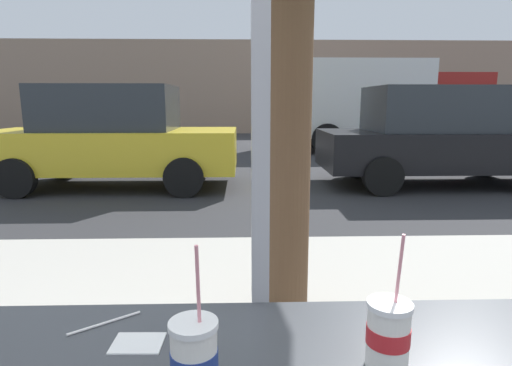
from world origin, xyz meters
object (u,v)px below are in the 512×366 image
object	(u,v)px
box_truck	(371,102)
soda_cup_right	(194,359)
soda_cup_left	(388,334)
parked_car_black	(439,137)
parked_car_yellow	(113,137)

from	to	relation	value
box_truck	soda_cup_right	bearing A→B (deg)	-108.18
soda_cup_left	parked_car_black	distance (m)	7.37
parked_car_black	box_truck	distance (m)	5.78
soda_cup_right	box_truck	size ratio (longest dim) A/B	0.05
parked_car_black	box_truck	bearing A→B (deg)	85.31
parked_car_yellow	soda_cup_right	bearing A→B (deg)	-71.87
soda_cup_left	parked_car_black	size ratio (longest dim) A/B	0.07
soda_cup_left	parked_car_black	world-z (taller)	parked_car_black
parked_car_black	box_truck	world-z (taller)	box_truck
parked_car_black	parked_car_yellow	bearing A→B (deg)	180.00
soda_cup_left	box_truck	size ratio (longest dim) A/B	0.05
parked_car_yellow	box_truck	world-z (taller)	box_truck
soda_cup_left	parked_car_yellow	world-z (taller)	parked_car_yellow
box_truck	parked_car_yellow	bearing A→B (deg)	-137.67
parked_car_yellow	parked_car_black	distance (m)	5.82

